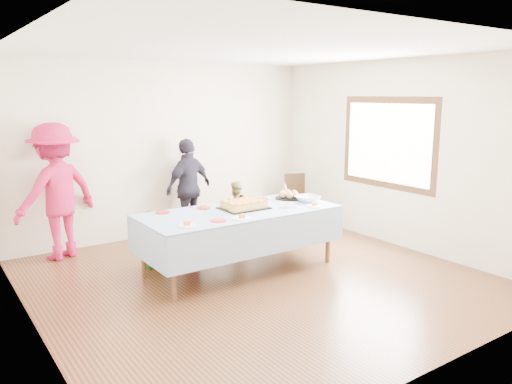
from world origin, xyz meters
The scene contains 22 objects.
ground centered at (0.00, 0.00, 0.00)m, with size 5.00×5.00×0.00m, color #432113.
room_walls centered at (0.05, 0.00, 1.77)m, with size 5.04×5.04×2.72m.
party_table centered at (-0.01, 0.38, 0.72)m, with size 2.50×1.10×0.78m.
birthday_cake centered at (0.09, 0.43, 0.83)m, with size 0.57×0.44×0.10m.
rolls_tray centered at (0.94, 0.59, 0.83)m, with size 0.37×0.37×0.11m.
punch_bowl centered at (1.03, 0.29, 0.82)m, with size 0.32×0.32×0.08m, color silver.
party_hat centered at (1.07, 0.84, 0.88)m, with size 0.11×0.11×0.19m, color silver.
fork_pile centered at (0.57, 0.17, 0.81)m, with size 0.24×0.18×0.07m, color white, non-canonical shape.
plate_red_far_a centered at (-0.86, 0.80, 0.79)m, with size 0.18×0.18×0.01m, color red.
plate_red_far_b centered at (-0.33, 0.72, 0.79)m, with size 0.17×0.17×0.01m, color red.
plate_red_far_c centered at (0.14, 0.82, 0.79)m, with size 0.17×0.17×0.01m, color red.
plate_red_far_d centered at (0.61, 0.77, 0.79)m, with size 0.18×0.18×0.01m, color red.
plate_red_near centered at (-0.50, 0.07, 0.79)m, with size 0.18×0.18×0.01m, color red.
plate_white_left centered at (-0.90, 0.06, 0.79)m, with size 0.20×0.20×0.01m, color white.
plate_white_mid centered at (-0.22, -0.01, 0.79)m, with size 0.22×0.22×0.01m, color white.
plate_white_right centered at (0.91, 0.01, 0.79)m, with size 0.20×0.20×0.01m, color white.
dining_chair centered at (2.13, 1.87, 0.47)m, with size 0.48×0.48×0.85m.
toddler_left centered at (-0.42, 0.90, 0.39)m, with size 0.29×0.19×0.79m, color red.
toddler_mid centered at (-0.88, 1.08, 0.38)m, with size 0.37×0.24×0.76m, color #226521.
toddler_right centered at (0.73, 1.64, 0.45)m, with size 0.43×0.34×0.90m, color tan.
adult_left centered at (-1.76, 2.20, 0.92)m, with size 1.19×0.68×1.84m, color #B41644.
adult_right centered at (0.22, 2.20, 0.77)m, with size 0.90×0.37×1.54m, color #262432.
Camera 1 is at (-3.29, -4.73, 2.20)m, focal length 35.00 mm.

